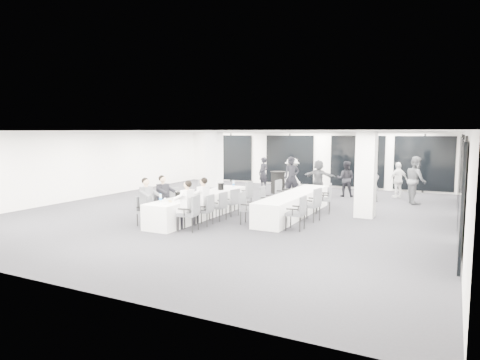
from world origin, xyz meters
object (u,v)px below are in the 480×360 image
object	(u,v)px
standing_guest_a	(292,175)
chair_main_right_second	(206,208)
chair_main_right_fourth	(232,200)
chair_side_right_near	(298,211)
standing_guest_h	(416,177)
chair_main_right_mid	(220,204)
chair_side_right_mid	(313,202)
chair_main_left_mid	(177,200)
chair_main_left_second	(161,205)
ice_bucket_far	(221,186)
standing_guest_c	(292,175)
standing_guest_f	(319,175)
chair_main_right_far	(245,194)
chair_main_left_near	(144,209)
banquet_table_side	(294,204)
cocktail_table	(278,182)
chair_main_right_near	(191,211)
chair_side_left_near	(247,206)
chair_main_left_far	(205,191)
standing_guest_g	(263,171)
chair_side_right_far	(326,196)
ice_bucket_near	(179,195)
banquet_table_main	(201,206)
chair_side_left_far	(282,192)
standing_guest_b	(346,176)
chair_side_left_mid	(266,199)
standing_guest_d	(398,178)
standing_guest_e	(372,179)
chair_main_left_fourth	(191,197)

from	to	relation	value
standing_guest_a	chair_main_right_second	bearing A→B (deg)	-125.93
chair_main_right_fourth	chair_side_right_near	distance (m)	2.84
standing_guest_h	chair_main_right_mid	bearing A→B (deg)	119.78
chair_side_right_mid	chair_main_left_mid	bearing A→B (deg)	112.37
chair_main_left_second	ice_bucket_far	distance (m)	2.49
standing_guest_c	standing_guest_f	size ratio (longest dim) A/B	1.09
chair_main_right_far	ice_bucket_far	size ratio (longest dim) A/B	4.31
chair_main_left_near	chair_main_right_second	distance (m)	1.86
banquet_table_side	chair_main_right_far	xyz separation A→B (m)	(-1.80, 0.00, 0.22)
cocktail_table	chair_main_left_second	bearing A→B (deg)	-98.27
chair_main_right_near	chair_side_left_near	bearing A→B (deg)	-40.81
chair_main_left_far	chair_main_right_fourth	bearing A→B (deg)	52.51
chair_main_right_near	standing_guest_g	xyz separation A→B (m)	(-1.83, 9.19, 0.30)
chair_main_right_near	chair_side_right_far	size ratio (longest dim) A/B	1.00
standing_guest_a	ice_bucket_near	size ratio (longest dim) A/B	8.95
chair_main_left_near	chair_side_left_near	world-z (taller)	chair_side_left_near
chair_side_right_far	standing_guest_c	size ratio (longest dim) A/B	0.54
banquet_table_main	chair_side_left_far	bearing A→B (deg)	55.86
chair_main_left_near	standing_guest_b	world-z (taller)	standing_guest_b
chair_side_left_mid	chair_side_right_mid	xyz separation A→B (m)	(1.67, -0.21, 0.04)
standing_guest_d	chair_main_right_far	bearing A→B (deg)	7.08
standing_guest_e	chair_side_right_far	bearing A→B (deg)	134.66
chair_side_right_near	chair_side_left_near	bearing A→B (deg)	85.66
chair_side_right_far	standing_guest_a	distance (m)	3.46
banquet_table_side	standing_guest_e	size ratio (longest dim) A/B	2.72
chair_side_right_mid	standing_guest_b	distance (m)	5.63
cocktail_table	standing_guest_a	xyz separation A→B (m)	(1.06, -1.09, 0.48)
standing_guest_a	standing_guest_b	world-z (taller)	standing_guest_a
chair_main_left_far	chair_side_right_mid	distance (m)	4.38
chair_main_left_mid	chair_main_right_far	size ratio (longest dim) A/B	0.90
chair_main_left_fourth	chair_side_right_mid	distance (m)	4.33
chair_side_right_mid	standing_guest_b	size ratio (longest dim) A/B	0.60
chair_main_right_near	chair_side_left_mid	xyz separation A→B (m)	(0.97, 3.06, -0.03)
chair_main_right_near	standing_guest_d	world-z (taller)	standing_guest_d
standing_guest_b	standing_guest_f	world-z (taller)	standing_guest_f
ice_bucket_near	ice_bucket_far	size ratio (longest dim) A/B	0.91
chair_side_left_near	chair_main_right_near	bearing A→B (deg)	-36.82
chair_main_right_mid	chair_main_right_far	bearing A→B (deg)	3.30
chair_main_right_second	ice_bucket_far	xyz separation A→B (m)	(-0.79, 2.27, 0.34)
chair_side_right_mid	standing_guest_d	xyz separation A→B (m)	(1.77, 6.33, 0.26)
chair_main_right_second	standing_guest_e	bearing A→B (deg)	-32.13
chair_side_right_near	standing_guest_g	size ratio (longest dim) A/B	0.56
chair_main_right_far	standing_guest_g	size ratio (longest dim) A/B	0.59
banquet_table_side	chair_main_right_second	world-z (taller)	chair_main_right_second
banquet_table_side	chair_main_right_second	distance (m)	3.18
chair_main_left_mid	chair_main_left_fourth	xyz separation A→B (m)	(0.00, 0.79, 0.00)
ice_bucket_near	chair_main_left_second	bearing A→B (deg)	174.11
chair_main_right_second	standing_guest_c	distance (m)	6.56
chair_main_right_fourth	chair_side_right_far	size ratio (longest dim) A/B	0.88
chair_main_left_fourth	standing_guest_f	xyz separation A→B (m)	(2.78, 6.14, 0.34)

